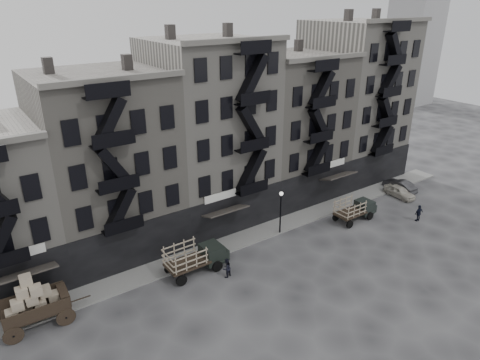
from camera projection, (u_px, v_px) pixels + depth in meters
ground at (272, 256)px, 36.27m from camera, size 140.00×140.00×0.00m
sidewalk at (246, 237)px, 39.08m from camera, size 55.00×2.50×0.15m
building_midwest at (107, 164)px, 35.50m from camera, size 10.00×11.35×16.20m
building_center at (209, 133)px, 40.38m from camera, size 10.00×11.35×18.20m
building_mideast at (289, 126)px, 46.03m from camera, size 10.00×11.35×16.20m
building_east at (354, 101)px, 50.71m from camera, size 10.00×11.35×19.20m
lamp_post at (281, 207)px, 38.73m from camera, size 0.36×0.36×4.28m
wagon at (31, 299)px, 27.86m from camera, size 4.50×2.55×3.74m
stake_truck_west at (195, 255)px, 33.74m from camera, size 5.21×2.22×2.60m
stake_truck_east at (355, 208)px, 41.81m from camera, size 4.71×1.98×2.35m
car_east at (400, 192)px, 47.01m from camera, size 1.70×3.73×1.24m
car_far at (400, 185)px, 48.47m from camera, size 1.64×4.04×1.31m
pedestrian_mid at (227, 268)px, 33.34m from camera, size 0.92×0.80×1.61m
policeman at (419, 213)px, 41.80m from camera, size 1.04×0.54×1.70m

